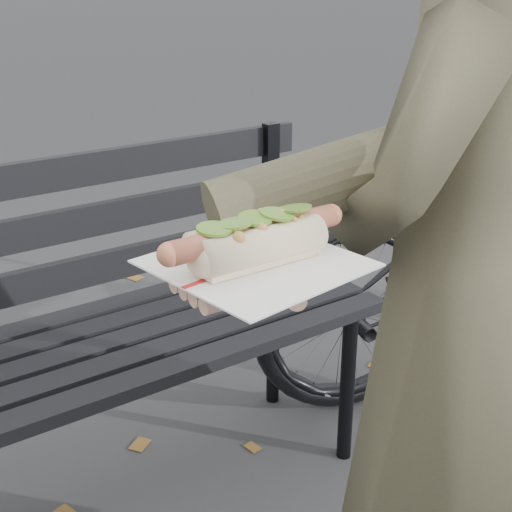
{
  "coord_description": "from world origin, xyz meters",
  "views": [
    {
      "loc": [
        -0.48,
        -0.51,
        1.28
      ],
      "look_at": [
        -0.09,
        0.04,
        1.0
      ],
      "focal_mm": 50.0,
      "sensor_mm": 36.0,
      "label": 1
    }
  ],
  "objects": [
    {
      "name": "held_hotdog",
      "position": [
        0.11,
        0.1,
        1.04
      ],
      "size": [
        0.64,
        0.3,
        0.2
      ],
      "color": "#44402D"
    },
    {
      "name": "person",
      "position": [
        0.34,
        0.12,
        0.8
      ],
      "size": [
        0.68,
        0.56,
        1.6
      ],
      "primitive_type": "imported",
      "rotation": [
        0.0,
        0.0,
        3.5
      ],
      "color": "#44402D",
      "rests_on": "ground"
    },
    {
      "name": "park_bench",
      "position": [
        -0.02,
        0.94,
        0.52
      ],
      "size": [
        1.5,
        0.44,
        0.88
      ],
      "color": "black",
      "rests_on": "ground"
    }
  ]
}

